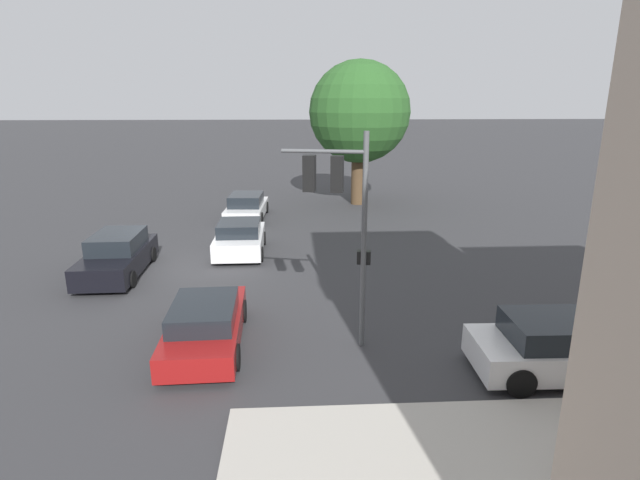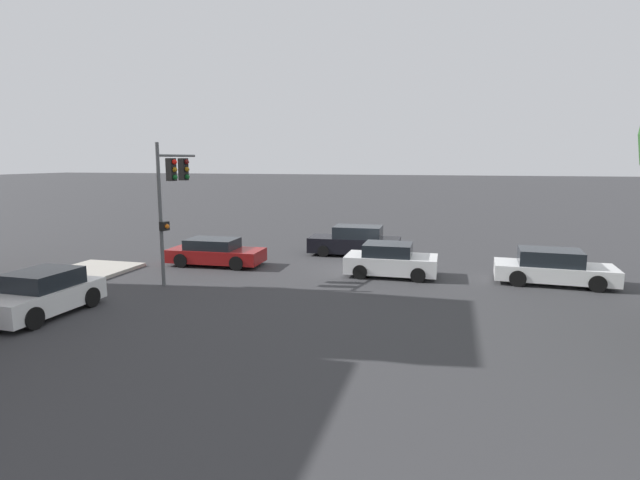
% 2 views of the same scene
% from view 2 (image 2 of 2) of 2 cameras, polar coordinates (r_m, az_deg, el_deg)
% --- Properties ---
extents(ground_plane, '(300.00, 300.00, 0.00)m').
position_cam_2_polar(ground_plane, '(24.36, 4.95, -2.69)').
color(ground_plane, '#333335').
extents(traffic_signal, '(0.65, 2.29, 5.65)m').
position_cam_2_polar(traffic_signal, '(20.84, -16.58, 5.83)').
color(traffic_signal, '#515456').
rests_on(traffic_signal, ground_plane).
extents(crossing_car_0, '(3.90, 2.09, 1.42)m').
position_cam_2_polar(crossing_car_0, '(21.80, 8.05, -2.34)').
color(crossing_car_0, silver).
rests_on(crossing_car_0, ground_plane).
extents(crossing_car_1, '(4.76, 2.05, 1.55)m').
position_cam_2_polar(crossing_car_1, '(26.35, 4.05, -0.18)').
color(crossing_car_1, black).
rests_on(crossing_car_1, ground_plane).
extents(crossing_car_2, '(4.66, 2.22, 1.40)m').
position_cam_2_polar(crossing_car_2, '(22.30, 25.05, -2.89)').
color(crossing_car_2, silver).
rests_on(crossing_car_2, ground_plane).
extents(crossing_car_3, '(4.52, 2.06, 1.28)m').
position_cam_2_polar(crossing_car_3, '(24.28, -11.87, -1.40)').
color(crossing_car_3, maroon).
rests_on(crossing_car_3, ground_plane).
extents(parked_car_0, '(2.11, 3.91, 1.44)m').
position_cam_2_polar(parked_car_0, '(18.54, -29.27, -5.42)').
color(parked_car_0, silver).
rests_on(parked_car_0, ground_plane).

